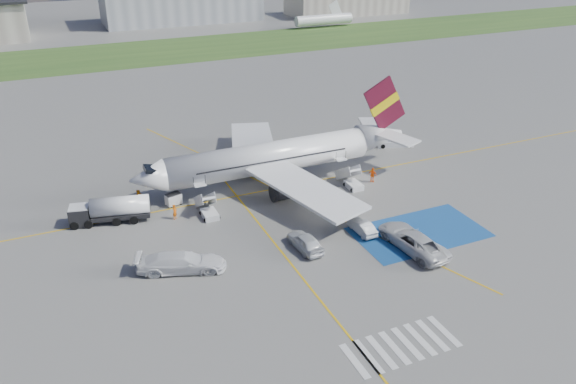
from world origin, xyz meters
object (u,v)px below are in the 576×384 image
at_px(fuel_tanker, 111,212).
at_px(van_white_b, 181,259).
at_px(belt_loader, 395,143).
at_px(car_silver_a, 305,242).
at_px(gpu_cart, 174,200).
at_px(car_silver_b, 362,227).
at_px(van_white_a, 413,238).
at_px(airliner, 280,156).

height_order(fuel_tanker, van_white_b, fuel_tanker).
xyz_separation_m(belt_loader, car_silver_a, (-24.17, -20.11, 0.44)).
xyz_separation_m(fuel_tanker, gpu_cart, (7.19, 1.12, -0.56)).
relative_size(gpu_cart, car_silver_a, 0.39).
bearing_deg(car_silver_b, van_white_b, -3.47).
bearing_deg(car_silver_b, car_silver_a, 2.96).
bearing_deg(van_white_b, van_white_a, -84.73).
distance_m(airliner, van_white_a, 21.29).
xyz_separation_m(fuel_tanker, belt_loader, (41.25, 6.36, -0.80)).
relative_size(car_silver_b, van_white_b, 0.66).
distance_m(fuel_tanker, belt_loader, 41.74).
bearing_deg(van_white_a, fuel_tanker, -38.48).
height_order(belt_loader, van_white_a, van_white_a).
relative_size(airliner, belt_loader, 6.39).
relative_size(airliner, van_white_b, 5.81).
relative_size(airliner, car_silver_a, 7.32).
bearing_deg(van_white_a, van_white_b, -18.76).
bearing_deg(gpu_cart, airliner, -10.37).
relative_size(car_silver_a, van_white_a, 0.76).
bearing_deg(belt_loader, van_white_a, -100.80).
bearing_deg(van_white_a, belt_loader, -124.96).
xyz_separation_m(car_silver_a, van_white_b, (-12.41, 1.28, 0.38)).
distance_m(car_silver_b, van_white_a, 5.71).
height_order(car_silver_a, van_white_a, van_white_a).
distance_m(fuel_tanker, car_silver_b, 27.44).
bearing_deg(airliner, car_silver_b, -79.61).
distance_m(fuel_tanker, gpu_cart, 7.30).
relative_size(airliner, car_silver_b, 8.87).
relative_size(fuel_tanker, van_white_a, 1.31).
relative_size(gpu_cart, belt_loader, 0.34).
relative_size(car_silver_a, van_white_b, 0.79).
xyz_separation_m(belt_loader, van_white_a, (-14.18, -24.40, 0.83)).
distance_m(belt_loader, car_silver_a, 31.45).
xyz_separation_m(fuel_tanker, car_silver_a, (17.08, -13.75, -0.36)).
bearing_deg(fuel_tanker, gpu_cart, 21.22).
bearing_deg(car_silver_a, gpu_cart, -61.27).
xyz_separation_m(car_silver_a, car_silver_b, (6.94, 0.50, -0.17)).
xyz_separation_m(gpu_cart, car_silver_a, (9.88, -14.87, 0.20)).
xyz_separation_m(fuel_tanker, car_silver_b, (24.02, -13.25, -0.53)).
relative_size(fuel_tanker, gpu_cart, 4.42).
bearing_deg(belt_loader, gpu_cart, -151.89).
bearing_deg(van_white_a, airliner, -78.62).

